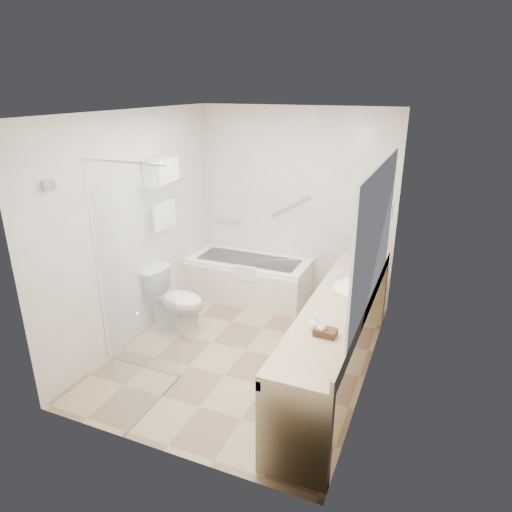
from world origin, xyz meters
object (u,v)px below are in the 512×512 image
at_px(amenity_basket, 325,332).
at_px(water_bottle_left, 352,248).
at_px(bathtub, 249,278).
at_px(vanity_counter, 338,322).
at_px(toilet, 176,300).

distance_m(amenity_basket, water_bottle_left, 1.89).
bearing_deg(amenity_basket, bathtub, 127.56).
bearing_deg(vanity_counter, amenity_basket, -87.13).
height_order(bathtub, water_bottle_left, water_bottle_left).
distance_m(toilet, amenity_basket, 2.26).
xyz_separation_m(vanity_counter, water_bottle_left, (-0.15, 1.25, 0.31)).
bearing_deg(toilet, vanity_counter, -92.11).
relative_size(bathtub, amenity_basket, 9.01).
bearing_deg(amenity_basket, toilet, 155.56).
xyz_separation_m(bathtub, water_bottle_left, (1.37, -0.14, 0.68)).
bearing_deg(toilet, water_bottle_left, -56.01).
relative_size(toilet, water_bottle_left, 3.33).
bearing_deg(vanity_counter, water_bottle_left, 96.96).
relative_size(amenity_basket, water_bottle_left, 0.80).
bearing_deg(vanity_counter, toilet, 171.98).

